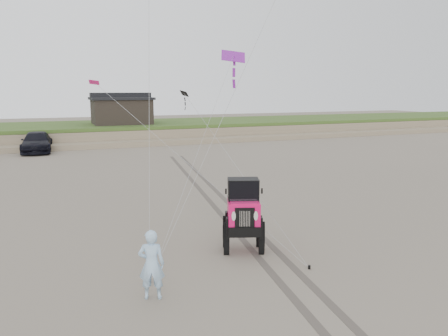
% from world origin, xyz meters
% --- Properties ---
extents(ground, '(160.00, 160.00, 0.00)m').
position_xyz_m(ground, '(0.00, 0.00, 0.00)').
color(ground, '#6B6054').
rests_on(ground, ground).
extents(dune_ridge, '(160.00, 14.25, 1.73)m').
position_xyz_m(dune_ridge, '(0.00, 37.50, 0.82)').
color(dune_ridge, '#7A6B54').
rests_on(dune_ridge, ground).
extents(cabin, '(6.40, 5.40, 3.35)m').
position_xyz_m(cabin, '(2.00, 37.00, 3.24)').
color(cabin, black).
rests_on(cabin, dune_ridge).
extents(truck_c, '(2.71, 6.05, 1.72)m').
position_xyz_m(truck_c, '(-6.51, 29.97, 0.86)').
color(truck_c, black).
rests_on(truck_c, ground).
extents(jeep, '(3.95, 5.77, 1.98)m').
position_xyz_m(jeep, '(0.35, 1.38, 0.99)').
color(jeep, '#DF0F5A').
rests_on(jeep, ground).
extents(man, '(0.79, 0.64, 1.87)m').
position_xyz_m(man, '(-3.26, -0.82, 0.94)').
color(man, '#95C1E6').
rests_on(man, ground).
extents(kite_flock, '(9.20, 6.21, 9.30)m').
position_xyz_m(kite_flock, '(2.79, 9.41, 8.79)').
color(kite_flock, '#811B96').
rests_on(kite_flock, ground).
extents(stake_main, '(0.08, 0.08, 0.12)m').
position_xyz_m(stake_main, '(-3.14, 0.12, 0.06)').
color(stake_main, black).
rests_on(stake_main, ground).
extents(stake_aux, '(0.08, 0.08, 0.12)m').
position_xyz_m(stake_aux, '(1.60, -0.75, 0.06)').
color(stake_aux, black).
rests_on(stake_aux, ground).
extents(tire_tracks, '(5.22, 29.74, 0.01)m').
position_xyz_m(tire_tracks, '(2.00, 8.00, 0.00)').
color(tire_tracks, '#4C443D').
rests_on(tire_tracks, ground).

